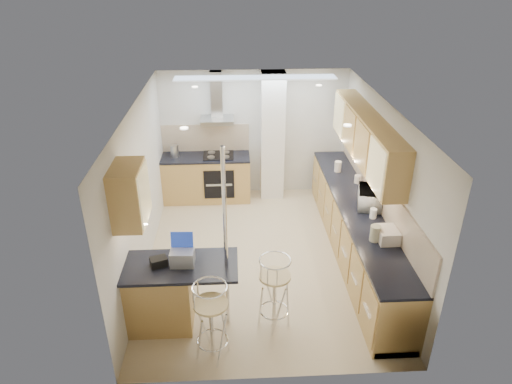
{
  "coord_description": "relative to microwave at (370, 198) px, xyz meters",
  "views": [
    {
      "loc": [
        -0.41,
        -6.1,
        4.31
      ],
      "look_at": [
        -0.07,
        0.2,
        1.08
      ],
      "focal_mm": 32.0,
      "sensor_mm": 36.0,
      "label": 1
    }
  ],
  "objects": [
    {
      "name": "jar_a",
      "position": [
        -0.21,
        1.31,
        -0.05
      ],
      "size": [
        0.15,
        0.15,
        0.19
      ],
      "primitive_type": "cylinder",
      "rotation": [
        0.0,
        0.0,
        0.29
      ],
      "color": "beige",
      "rests_on": "right_counter"
    },
    {
      "name": "bag",
      "position": [
        -3.02,
        -1.39,
        -0.07
      ],
      "size": [
        0.24,
        0.21,
        0.11
      ],
      "primitive_type": "cube",
      "rotation": [
        0.0,
        0.0,
        0.38
      ],
      "color": "black",
      "rests_on": "peninsula"
    },
    {
      "name": "right_counter",
      "position": [
        -0.16,
        0.05,
        -0.6
      ],
      "size": [
        0.63,
        4.4,
        0.92
      ],
      "color": "#B38E47",
      "rests_on": "ground"
    },
    {
      "name": "peninsula",
      "position": [
        -2.78,
        -1.4,
        -0.59
      ],
      "size": [
        1.47,
        0.72,
        0.94
      ],
      "color": "#B38E47",
      "rests_on": "ground"
    },
    {
      "name": "bread_bin",
      "position": [
        -0.03,
        -0.96,
        -0.06
      ],
      "size": [
        0.27,
        0.34,
        0.18
      ],
      "primitive_type": "cube",
      "rotation": [
        0.0,
        0.0,
        0.02
      ],
      "color": "beige",
      "rests_on": "right_counter"
    },
    {
      "name": "jar_b",
      "position": [
        0.03,
        0.83,
        -0.08
      ],
      "size": [
        0.14,
        0.14,
        0.14
      ],
      "primitive_type": "cylinder",
      "rotation": [
        0.0,
        0.0,
        0.33
      ],
      "color": "beige",
      "rests_on": "right_counter"
    },
    {
      "name": "bar_stool_near",
      "position": [
        -2.37,
        -1.97,
        -0.54
      ],
      "size": [
        0.48,
        0.48,
        1.06
      ],
      "primitive_type": null,
      "rotation": [
        0.0,
        0.0,
        -0.12
      ],
      "color": "tan",
      "rests_on": "ground"
    },
    {
      "name": "ground",
      "position": [
        -1.66,
        0.05,
        -1.06
      ],
      "size": [
        4.8,
        4.8,
        0.0
      ],
      "primitive_type": "plane",
      "color": "#CDB888",
      "rests_on": "ground"
    },
    {
      "name": "bar_stool_end",
      "position": [
        -1.59,
        -1.49,
        -0.54
      ],
      "size": [
        0.59,
        0.59,
        1.05
      ],
      "primitive_type": null,
      "rotation": [
        0.0,
        0.0,
        1.0
      ],
      "color": "tan",
      "rests_on": "ground"
    },
    {
      "name": "laptop",
      "position": [
        -2.73,
        -1.38,
        -0.03
      ],
      "size": [
        0.3,
        0.23,
        0.2
      ],
      "primitive_type": "cube",
      "rotation": [
        0.0,
        0.0,
        -0.04
      ],
      "color": "#9FA2A7",
      "rests_on": "peninsula"
    },
    {
      "name": "back_counter",
      "position": [
        -2.61,
        2.15,
        -0.6
      ],
      "size": [
        1.7,
        0.63,
        0.92
      ],
      "color": "#B38E47",
      "rests_on": "ground"
    },
    {
      "name": "room_shell",
      "position": [
        -1.33,
        0.43,
        0.48
      ],
      "size": [
        3.64,
        4.84,
        2.51
      ],
      "color": "beige",
      "rests_on": "ground"
    },
    {
      "name": "jar_d",
      "position": [
        -0.04,
        -0.35,
        -0.07
      ],
      "size": [
        0.1,
        0.1,
        0.15
      ],
      "primitive_type": "cylinder",
      "rotation": [
        0.0,
        0.0,
        0.01
      ],
      "color": "white",
      "rests_on": "right_counter"
    },
    {
      "name": "microwave",
      "position": [
        0.0,
        0.0,
        0.0
      ],
      "size": [
        0.47,
        0.59,
        0.29
      ],
      "primitive_type": "imported",
      "rotation": [
        0.0,
        0.0,
        1.33
      ],
      "color": "white",
      "rests_on": "right_counter"
    },
    {
      "name": "kettle",
      "position": [
        -3.19,
        2.15,
        -0.03
      ],
      "size": [
        0.16,
        0.16,
        0.24
      ],
      "primitive_type": "cylinder",
      "color": "#AEB0B2",
      "rests_on": "back_counter"
    },
    {
      "name": "jar_c",
      "position": [
        -0.19,
        -0.95,
        -0.03
      ],
      "size": [
        0.16,
        0.16,
        0.22
      ],
      "primitive_type": "cylinder",
      "rotation": [
        0.0,
        0.0,
        -0.13
      ],
      "color": "#B4B090",
      "rests_on": "right_counter"
    }
  ]
}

